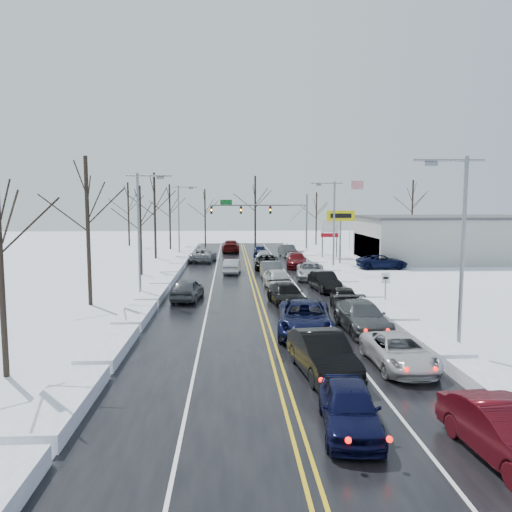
{
  "coord_description": "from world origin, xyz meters",
  "views": [
    {
      "loc": [
        -2.0,
        -39.87,
        6.99
      ],
      "look_at": [
        0.14,
        1.13,
        2.5
      ],
      "focal_mm": 35.0,
      "sensor_mm": 36.0,
      "label": 1
    }
  ],
  "objects": [
    {
      "name": "queued_car_13",
      "position": [
        5.4,
        -1.49,
        0.0
      ],
      "size": [
        2.05,
        4.66,
        1.49
      ],
      "primitive_type": "imported",
      "rotation": [
        0.0,
        0.0,
        0.11
      ],
      "color": "black",
      "rests_on": "ground"
    },
    {
      "name": "ground",
      "position": [
        0.0,
        0.0,
        0.0
      ],
      "size": [
        160.0,
        160.0,
        0.0
      ],
      "primitive_type": "plane",
      "color": "white",
      "rests_on": "ground"
    },
    {
      "name": "queued_car_1",
      "position": [
        1.72,
        -20.41,
        0.0
      ],
      "size": [
        2.4,
        5.34,
        1.7
      ],
      "primitive_type": "imported",
      "rotation": [
        0.0,
        0.0,
        0.12
      ],
      "color": "black",
      "rests_on": "ground"
    },
    {
      "name": "queued_car_10",
      "position": [
        5.12,
        -19.7,
        0.0
      ],
      "size": [
        2.36,
        4.94,
        1.36
      ],
      "primitive_type": "imported",
      "rotation": [
        0.0,
        0.0,
        0.02
      ],
      "color": "#BEBEC0",
      "rests_on": "ground"
    },
    {
      "name": "queued_car_5",
      "position": [
        1.71,
        4.17,
        0.0
      ],
      "size": [
        1.91,
        5.02,
        1.64
      ],
      "primitive_type": "imported",
      "rotation": [
        0.0,
        0.0,
        0.04
      ],
      "color": "#474A4C",
      "rests_on": "ground"
    },
    {
      "name": "queued_car_9",
      "position": [
        5.43,
        -27.38,
        0.0
      ],
      "size": [
        2.06,
        4.8,
        1.54
      ],
      "primitive_type": "imported",
      "rotation": [
        0.0,
        0.0,
        0.09
      ],
      "color": "#480910",
      "rests_on": "ground"
    },
    {
      "name": "parked_car_2",
      "position": [
        15.09,
        21.99,
        0.0
      ],
      "size": [
        2.27,
        4.86,
        1.61
      ],
      "primitive_type": "imported",
      "rotation": [
        0.0,
        0.0,
        3.06
      ],
      "color": "black",
      "rests_on": "ground"
    },
    {
      "name": "tree_left_d",
      "position": [
        -11.2,
        22.0,
        7.33
      ],
      "size": [
        4.2,
        4.2,
        10.5
      ],
      "color": "#2D231C",
      "rests_on": "ground"
    },
    {
      "name": "queued_car_4",
      "position": [
        1.83,
        -0.59,
        0.0
      ],
      "size": [
        2.46,
        4.92,
        1.61
      ],
      "primitive_type": "imported",
      "rotation": [
        0.0,
        0.0,
        0.12
      ],
      "color": "silver",
      "rests_on": "ground"
    },
    {
      "name": "streetlight_nw",
      "position": [
        -8.3,
        24.0,
        5.31
      ],
      "size": [
        3.2,
        0.25,
        9.0
      ],
      "color": "slate",
      "rests_on": "ground"
    },
    {
      "name": "queued_car_16",
      "position": [
        5.37,
        16.07,
        0.0
      ],
      "size": [
        1.83,
        4.06,
        1.35
      ],
      "primitive_type": "imported",
      "rotation": [
        0.0,
        0.0,
        0.06
      ],
      "color": "silver",
      "rests_on": "ground"
    },
    {
      "name": "queued_car_6",
      "position": [
        1.81,
        11.54,
        0.0
      ],
      "size": [
        2.83,
        5.43,
        1.46
      ],
      "primitive_type": "imported",
      "rotation": [
        0.0,
        0.0,
        -0.08
      ],
      "color": "black",
      "rests_on": "ground"
    },
    {
      "name": "tree_left_c",
      "position": [
        -10.5,
        8.0,
        5.94
      ],
      "size": [
        3.4,
        3.4,
        8.5
      ],
      "color": "#2D231C",
      "rests_on": "ground"
    },
    {
      "name": "road_surface",
      "position": [
        0.0,
        2.0,
        0.01
      ],
      "size": [
        14.0,
        84.0,
        0.01
      ],
      "primitive_type": "cube",
      "color": "black",
      "rests_on": "ground"
    },
    {
      "name": "queued_car_2",
      "position": [
        1.93,
        -14.17,
        0.0
      ],
      "size": [
        3.49,
        6.38,
        1.7
      ],
      "primitive_type": "imported",
      "rotation": [
        0.0,
        0.0,
        -0.11
      ],
      "color": "black",
      "rests_on": "ground"
    },
    {
      "name": "parked_car_0",
      "position": [
        13.89,
        11.13,
        0.0
      ],
      "size": [
        5.24,
        2.42,
        1.46
      ],
      "primitive_type": "imported",
      "rotation": [
        0.0,
        0.0,
        1.57
      ],
      "color": "black",
      "rests_on": "ground"
    },
    {
      "name": "oncoming_car_1",
      "position": [
        -5.16,
        18.32,
        0.0
      ],
      "size": [
        3.22,
        5.86,
        1.55
      ],
      "primitive_type": "imported",
      "rotation": [
        0.0,
        0.0,
        3.02
      ],
      "color": "#9DA0A5",
      "rests_on": "ground"
    },
    {
      "name": "tree_far_d",
      "position": [
        12.0,
        40.5,
        5.94
      ],
      "size": [
        3.4,
        3.4,
        8.5
      ],
      "color": "#2D231C",
      "rests_on": "ground"
    },
    {
      "name": "speed_limit_sign",
      "position": [
        8.2,
        -8.0,
        1.63
      ],
      "size": [
        0.55,
        0.09,
        2.35
      ],
      "color": "slate",
      "rests_on": "ground"
    },
    {
      "name": "queued_car_12",
      "position": [
        5.41,
        -8.39,
        0.0
      ],
      "size": [
        2.17,
        4.41,
        1.45
      ],
      "primitive_type": "imported",
      "rotation": [
        0.0,
        0.0,
        -0.11
      ],
      "color": "black",
      "rests_on": "ground"
    },
    {
      "name": "flagpole",
      "position": [
        15.17,
        30.0,
        5.93
      ],
      "size": [
        1.87,
        1.2,
        10.0
      ],
      "color": "silver",
      "rests_on": "ground"
    },
    {
      "name": "oncoming_car_3",
      "position": [
        -5.06,
        -4.64,
        0.0
      ],
      "size": [
        2.4,
        4.77,
        1.56
      ],
      "primitive_type": "imported",
      "rotation": [
        0.0,
        0.0,
        3.02
      ],
      "color": "#46484C",
      "rests_on": "ground"
    },
    {
      "name": "queued_car_7",
      "position": [
        1.78,
        16.22,
        0.0
      ],
      "size": [
        2.34,
        4.79,
        1.34
      ],
      "primitive_type": "imported",
      "rotation": [
        0.0,
        0.0,
        -0.1
      ],
      "color": "#A8AAB1",
      "rests_on": "ground"
    },
    {
      "name": "queued_car_8",
      "position": [
        1.83,
        23.76,
        0.0
      ],
      "size": [
        1.9,
        4.12,
        1.37
      ],
      "primitive_type": "imported",
      "rotation": [
        0.0,
        0.0,
        -0.07
      ],
      "color": "black",
      "rests_on": "ground"
    },
    {
      "name": "queued_car_14",
      "position": [
        5.26,
        4.45,
        0.0
      ],
      "size": [
        3.15,
        5.66,
        1.5
      ],
      "primitive_type": "imported",
      "rotation": [
        0.0,
        0.0,
        -0.13
      ],
      "color": "#A8ABB0",
      "rests_on": "ground"
    },
    {
      "name": "streetlight_ne",
      "position": [
        8.3,
        10.0,
        5.31
      ],
      "size": [
        3.2,
        0.25,
        9.0
      ],
      "color": "slate",
      "rests_on": "ground"
    },
    {
      "name": "dealership_building",
      "position": [
        23.98,
        18.0,
        2.66
      ],
      "size": [
        20.4,
        12.4,
        5.3
      ],
      "color": "#A9A9A4",
      "rests_on": "ground"
    },
    {
      "name": "oncoming_car_0",
      "position": [
        -1.8,
        8.47,
        0.0
      ],
      "size": [
        1.87,
        4.38,
        1.4
      ],
      "primitive_type": "imported",
      "rotation": [
        0.0,
        0.0,
        3.05
      ],
      "color": "#B9B9BB",
      "rests_on": "ground"
    },
    {
      "name": "queued_car_3",
      "position": [
        1.81,
        -6.69,
        0.0
      ],
      "size": [
        2.62,
        5.14,
        1.43
      ],
      "primitive_type": "imported",
      "rotation": [
        0.0,
        0.0,
        0.13
      ],
      "color": "black",
      "rests_on": "ground"
    },
    {
      "name": "queued_car_0",
      "position": [
        1.62,
        -25.4,
        0.0
      ],
      "size": [
        2.18,
        4.44,
        1.46
      ],
      "primitive_type": "imported",
      "rotation": [
        0.0,
        0.0,
        -0.11
      ],
      "color": "black",
      "rests_on": "ground"
    },
    {
      "name": "streetlight_se",
      "position": [
        8.3,
        -18.0,
        5.31
      ],
      "size": [
        3.2,
        0.25,
        9.0
      ],
      "color": "slate",
      "rests_on": "ground"
    },
    {
      "name": "snow_bank_left",
      "position": [
        -7.6,
        2.0,
        0.0
      ],
      "size": [
        1.64,
        72.0,
        0.58
      ],
      "primitive_type": "cube",
      "color": "white",
      "rests_on": "ground"
    },
    {
      "name": "tree_far_a",
      "position": [
        -18.0,
        40.0,
        6.99
      ],
      "size": [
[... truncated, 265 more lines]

